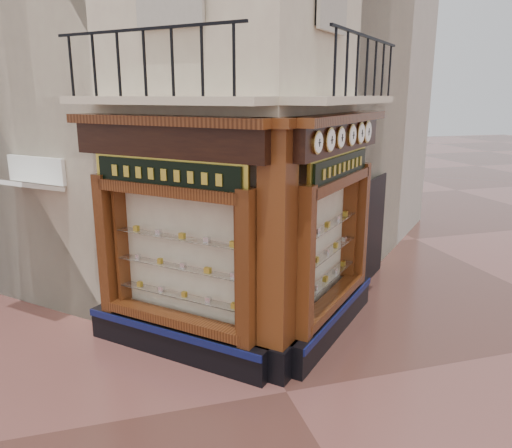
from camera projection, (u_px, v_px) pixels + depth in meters
name	position (u px, v px, depth m)	size (l,w,h in m)	color
ground	(286.00, 392.00, 7.41)	(80.00, 80.00, 0.00)	#4E2B24
main_building	(201.00, 19.00, 11.62)	(8.00, 8.00, 12.00)	beige
neighbour_left	(94.00, 48.00, 13.37)	(8.00, 8.00, 11.00)	#BCB2A4
neighbour_right	(269.00, 52.00, 14.72)	(8.00, 8.00, 11.00)	#BCB2A4
shopfront_left	(173.00, 243.00, 7.99)	(2.86, 2.86, 3.98)	black
shopfront_right	(333.00, 230.00, 8.75)	(2.86, 2.86, 3.98)	black
corner_pilaster	(277.00, 257.00, 7.39)	(0.85, 0.85, 3.98)	black
balcony	(258.00, 99.00, 7.73)	(5.94, 2.97, 1.03)	beige
clock_a	(317.00, 143.00, 7.10)	(0.27, 0.27, 0.34)	#B3913B
clock_b	(330.00, 140.00, 7.53)	(0.30, 0.30, 0.37)	#B3913B
clock_c	(340.00, 138.00, 7.93)	(0.28, 0.28, 0.35)	#B3913B
clock_d	(352.00, 135.00, 8.41)	(0.30, 0.30, 0.37)	#B3913B
clock_e	(360.00, 133.00, 8.83)	(0.31, 0.31, 0.39)	#B3913B
clock_f	(367.00, 132.00, 9.18)	(0.33, 0.33, 0.41)	#B3913B
awning	(33.00, 319.00, 9.81)	(1.52, 0.91, 0.08)	white
signboard_left	(166.00, 174.00, 7.64)	(2.09, 2.09, 0.56)	gold
signboard_right	(340.00, 167.00, 8.44)	(1.95, 1.95, 0.52)	gold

